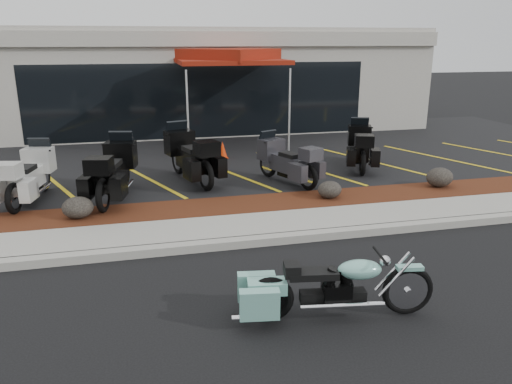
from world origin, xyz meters
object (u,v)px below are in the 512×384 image
object	(u,v)px
hero_cruiser	(408,283)
touring_white	(42,165)
popup_canopy	(229,58)
traffic_cone	(223,150)

from	to	relation	value
hero_cruiser	touring_white	size ratio (longest dim) A/B	1.19
hero_cruiser	popup_canopy	distance (m)	11.38
hero_cruiser	touring_white	bearing A→B (deg)	138.27
traffic_cone	hero_cruiser	bearing A→B (deg)	-84.45
touring_white	popup_canopy	bearing A→B (deg)	-38.78
hero_cruiser	touring_white	distance (m)	8.76
popup_canopy	touring_white	bearing A→B (deg)	-148.07
traffic_cone	popup_canopy	size ratio (longest dim) A/B	0.13
touring_white	traffic_cone	bearing A→B (deg)	-50.66
hero_cruiser	traffic_cone	world-z (taller)	hero_cruiser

